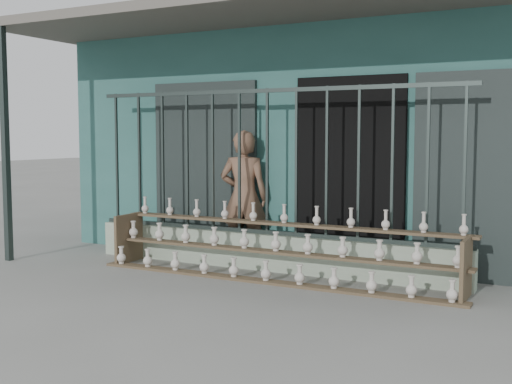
% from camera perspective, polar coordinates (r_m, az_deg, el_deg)
% --- Properties ---
extents(ground, '(60.00, 60.00, 0.00)m').
position_cam_1_polar(ground, '(6.96, -3.83, -8.88)').
color(ground, slate).
extents(workshop_building, '(7.40, 6.60, 3.21)m').
position_cam_1_polar(workshop_building, '(10.60, 8.10, 4.73)').
color(workshop_building, '#2B5A55').
rests_on(workshop_building, ground).
extents(parapet_wall, '(5.00, 0.20, 0.45)m').
position_cam_1_polar(parapet_wall, '(8.03, 0.99, -5.35)').
color(parapet_wall, '#9CAD94').
rests_on(parapet_wall, ground).
extents(security_fence, '(5.00, 0.04, 1.80)m').
position_cam_1_polar(security_fence, '(7.90, 1.00, 2.69)').
color(security_fence, '#283330').
rests_on(security_fence, parapet_wall).
extents(shelf_rack, '(4.50, 0.68, 0.85)m').
position_cam_1_polar(shelf_rack, '(7.51, 1.68, -5.05)').
color(shelf_rack, brown).
rests_on(shelf_rack, ground).
extents(elderly_woman, '(0.73, 0.57, 1.74)m').
position_cam_1_polar(elderly_woman, '(8.40, -1.08, -0.43)').
color(elderly_woman, brown).
rests_on(elderly_woman, ground).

